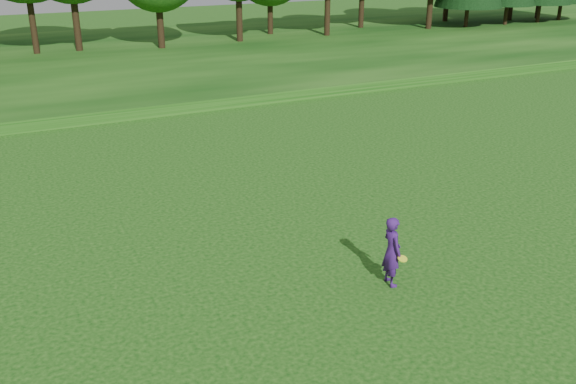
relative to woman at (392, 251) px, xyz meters
name	(u,v)px	position (x,y,z in m)	size (l,w,h in m)	color
ground	(376,294)	(-0.61, -0.27, -0.94)	(140.00, 140.00, 0.00)	#0B3C0B
berm	(106,61)	(-0.61, 33.73, -0.64)	(130.00, 30.00, 0.60)	#0B3C0B
walking_path	(161,112)	(-0.61, 19.73, -0.92)	(130.00, 1.60, 0.04)	gray
woman	(392,251)	(0.00, 0.00, 0.00)	(0.50, 0.85, 1.88)	#40186E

